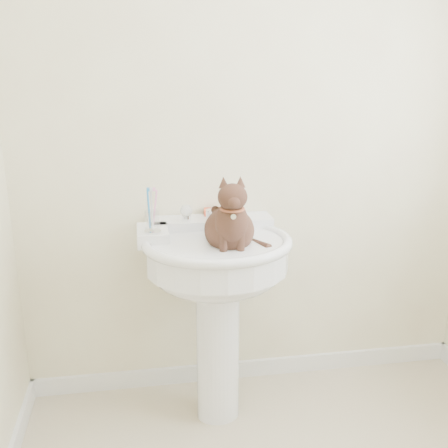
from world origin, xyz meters
name	(u,v)px	position (x,y,z in m)	size (l,w,h in m)	color
wall_back	(254,136)	(0.00, 1.10, 1.25)	(2.20, 0.00, 2.50)	#EFEBC1
baseboard_back	(250,368)	(0.00, 1.09, 0.04)	(2.20, 0.02, 0.09)	white
pedestal_sink	(217,274)	(-0.22, 0.81, 0.70)	(0.65, 0.64, 0.90)	white
faucet	(212,211)	(-0.22, 0.97, 0.94)	(0.28, 0.12, 0.14)	silver
soap_bar	(214,212)	(-0.19, 1.06, 0.91)	(0.09, 0.06, 0.03)	#D64624
toothbrush_cup	(152,221)	(-0.48, 0.84, 0.94)	(0.07, 0.07, 0.19)	silver
cat	(231,225)	(-0.17, 0.74, 0.94)	(0.23, 0.29, 0.42)	#4A2D20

